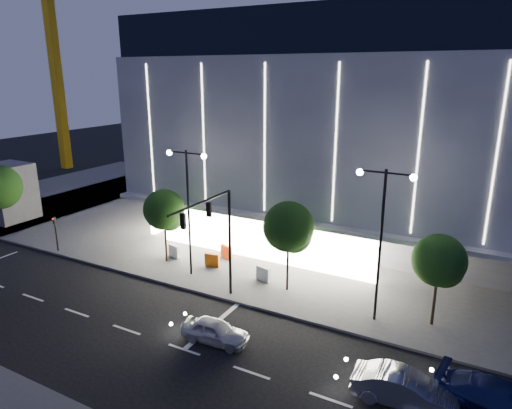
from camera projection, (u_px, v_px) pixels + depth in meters
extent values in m
plane|color=black|center=(172.00, 326.00, 25.92)|extent=(160.00, 160.00, 0.00)
cube|color=#474747|center=(370.00, 221.00, 43.91)|extent=(70.00, 40.00, 0.15)
cube|color=#474747|center=(5.00, 208.00, 48.01)|extent=(16.00, 50.00, 0.15)
cube|color=#4C4C51|center=(351.00, 199.00, 44.28)|extent=(28.00, 21.00, 4.00)
cube|color=gray|center=(349.00, 124.00, 40.49)|extent=(30.00, 25.00, 11.00)
cube|color=black|center=(354.00, 40.00, 38.53)|extent=(29.40, 24.50, 3.00)
cube|color=white|center=(260.00, 236.00, 34.40)|extent=(18.00, 0.40, 3.60)
cube|color=white|center=(186.00, 201.00, 43.80)|extent=(0.40, 10.00, 3.60)
cube|color=gray|center=(291.00, 219.00, 31.60)|extent=(30.00, 2.00, 0.30)
cube|color=white|center=(292.00, 142.00, 29.91)|extent=(24.00, 0.06, 10.00)
cylinder|color=black|center=(230.00, 245.00, 28.54)|extent=(0.18, 0.18, 7.00)
cylinder|color=black|center=(201.00, 202.00, 25.11)|extent=(0.14, 5.80, 0.14)
cube|color=black|center=(209.00, 209.00, 25.87)|extent=(0.28, 0.18, 0.85)
cube|color=black|center=(183.00, 221.00, 23.84)|extent=(0.28, 0.18, 0.85)
sphere|color=#FF0C0C|center=(207.00, 204.00, 25.84)|extent=(0.14, 0.14, 0.14)
cylinder|color=black|center=(189.00, 215.00, 31.10)|extent=(0.16, 0.16, 9.00)
cylinder|color=black|center=(178.00, 152.00, 30.21)|extent=(1.40, 0.10, 0.10)
cylinder|color=black|center=(195.00, 154.00, 29.58)|extent=(1.40, 0.10, 0.10)
sphere|color=white|center=(169.00, 153.00, 30.56)|extent=(0.36, 0.36, 0.36)
sphere|color=white|center=(204.00, 156.00, 29.29)|extent=(0.36, 0.36, 0.36)
cylinder|color=black|center=(380.00, 249.00, 25.18)|extent=(0.16, 0.16, 9.00)
cylinder|color=black|center=(373.00, 172.00, 24.29)|extent=(1.40, 0.10, 0.10)
cylinder|color=black|center=(400.00, 174.00, 23.66)|extent=(1.40, 0.10, 0.10)
sphere|color=white|center=(360.00, 172.00, 24.64)|extent=(0.36, 0.36, 0.36)
sphere|color=white|center=(414.00, 178.00, 23.36)|extent=(0.36, 0.36, 0.36)
cylinder|color=black|center=(56.00, 235.00, 36.13)|extent=(0.12, 0.12, 3.00)
cube|color=black|center=(54.00, 220.00, 35.80)|extent=(0.22, 0.16, 0.55)
sphere|color=#FF0C0C|center=(53.00, 219.00, 35.66)|extent=(0.10, 0.10, 0.10)
cube|color=gold|center=(56.00, 71.00, 64.80)|extent=(1.20, 1.20, 28.00)
cylinder|color=black|center=(166.00, 239.00, 34.04)|extent=(0.16, 0.16, 3.78)
sphere|color=#10390F|center=(164.00, 210.00, 33.39)|extent=(3.02, 3.02, 3.02)
sphere|color=#10390F|center=(169.00, 216.00, 33.57)|extent=(2.16, 2.16, 2.16)
sphere|color=#10390F|center=(160.00, 214.00, 33.47)|extent=(1.94, 1.94, 1.94)
cylinder|color=black|center=(288.00, 263.00, 29.45)|extent=(0.16, 0.16, 4.06)
sphere|color=#10390F|center=(288.00, 227.00, 28.75)|extent=(3.25, 3.25, 3.25)
sphere|color=#10390F|center=(294.00, 235.00, 28.94)|extent=(2.32, 2.32, 2.32)
sphere|color=#10390F|center=(284.00, 232.00, 28.83)|extent=(2.09, 2.09, 2.09)
cylinder|color=black|center=(435.00, 297.00, 25.40)|extent=(0.16, 0.16, 3.64)
sphere|color=#10390F|center=(439.00, 260.00, 24.78)|extent=(2.91, 2.91, 2.91)
sphere|color=#10390F|center=(444.00, 269.00, 24.96)|extent=(2.08, 2.08, 2.08)
sphere|color=#10390F|center=(433.00, 266.00, 24.85)|extent=(1.87, 1.87, 1.87)
imported|color=#B8BAC0|center=(215.00, 331.00, 24.29)|extent=(3.83, 1.79, 1.27)
imported|color=#9FA1A6|center=(404.00, 388.00, 19.71)|extent=(4.59, 1.85, 1.48)
imported|color=#151D52|center=(502.00, 402.00, 18.90)|extent=(5.42, 2.77, 1.51)
cube|color=#DD5E0C|center=(212.00, 260.00, 33.37)|extent=(1.13, 0.43, 1.00)
cube|color=white|center=(174.00, 251.00, 35.05)|extent=(1.13, 0.55, 1.00)
cube|color=#FC500E|center=(226.00, 252.00, 34.91)|extent=(1.12, 0.59, 1.00)
cube|color=silver|center=(263.00, 274.00, 31.12)|extent=(1.13, 0.52, 1.00)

